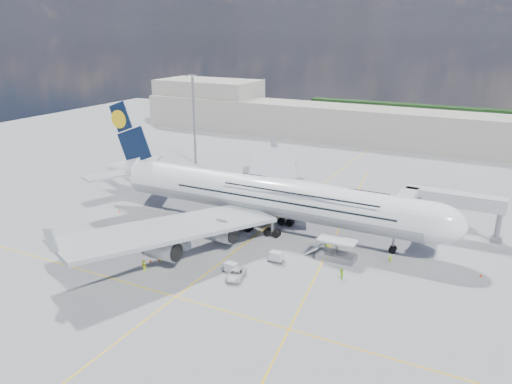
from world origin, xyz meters
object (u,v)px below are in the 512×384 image
at_px(jet_bridge, 435,202).
at_px(dolly_nose_near, 276,256).
at_px(baggage_tug, 183,244).
at_px(crew_loader, 341,274).
at_px(cone_wing_left_inner, 293,203).
at_px(crew_tug, 144,266).
at_px(dolly_row_c, 213,232).
at_px(cargo_loader, 335,252).
at_px(crew_nose, 390,259).
at_px(crew_wing, 161,257).
at_px(light_mast, 194,119).
at_px(service_van, 236,274).
at_px(catering_truck_inner, 259,195).
at_px(cone_wing_right_outer, 150,261).
at_px(airliner, 267,195).
at_px(dolly_row_b, 210,235).
at_px(catering_truck_outer, 280,164).
at_px(cone_wing_right_inner, 159,259).
at_px(dolly_back, 148,245).
at_px(dolly_nose_far, 231,267).
at_px(cone_tail, 120,211).
at_px(dolly_row_a, 134,244).
at_px(cone_nose, 481,275).
at_px(cone_wing_left_outer, 280,193).
at_px(crew_van, 327,242).

xyz_separation_m(jet_bridge, dolly_nose_near, (-21.58, -23.57, -5.89)).
distance_m(baggage_tug, crew_loader, 29.05).
bearing_deg(cone_wing_left_inner, crew_tug, -101.98).
bearing_deg(dolly_row_c, baggage_tug, -100.72).
height_order(cargo_loader, crew_tug, cargo_loader).
height_order(crew_nose, crew_wing, crew_wing).
xyz_separation_m(light_mast, service_van, (45.03, -55.89, -12.50)).
height_order(baggage_tug, catering_truck_inner, catering_truck_inner).
bearing_deg(baggage_tug, service_van, -12.89).
distance_m(crew_tug, cone_wing_right_outer, 3.51).
bearing_deg(airliner, dolly_row_b, -130.91).
xyz_separation_m(catering_truck_outer, cone_wing_right_outer, (3.92, -61.58, -1.80)).
xyz_separation_m(cargo_loader, dolly_row_b, (-24.28, -1.81, -0.91)).
bearing_deg(catering_truck_inner, dolly_nose_near, -40.75).
bearing_deg(baggage_tug, crew_nose, 26.28).
bearing_deg(dolly_nose_near, cone_wing_right_inner, -154.05).
xyz_separation_m(dolly_back, catering_truck_outer, (-0.53, 57.90, 1.03)).
height_order(baggage_tug, catering_truck_outer, catering_truck_outer).
bearing_deg(dolly_row_c, crew_wing, -94.15).
xyz_separation_m(crew_loader, crew_wing, (-29.26, -7.85, -0.11)).
bearing_deg(light_mast, dolly_nose_far, -51.50).
relative_size(cargo_loader, crew_tug, 4.40).
bearing_deg(dolly_nose_near, catering_truck_outer, 113.58).
distance_m(dolly_nose_far, cone_tail, 37.73).
xyz_separation_m(dolly_nose_near, crew_loader, (11.77, -1.03, 0.01)).
relative_size(dolly_row_b, baggage_tug, 1.08).
relative_size(crew_nose, cone_tail, 2.61).
bearing_deg(dolly_row_a, dolly_row_b, 50.14).
bearing_deg(crew_wing, airliner, -5.99).
bearing_deg(crew_nose, crew_tug, -163.42).
bearing_deg(cone_wing_left_inner, light_mast, 153.67).
distance_m(dolly_nose_far, cone_nose, 39.99).
distance_m(jet_bridge, catering_truck_outer, 52.77).
distance_m(airliner, cone_wing_left_inner, 16.90).
xyz_separation_m(dolly_nose_far, cone_wing_left_outer, (-9.72, 40.51, -0.63)).
bearing_deg(cone_wing_left_inner, cone_wing_right_outer, -104.78).
bearing_deg(cone_wing_left_outer, crew_van, -49.60).
distance_m(light_mast, dolly_back, 61.01).
relative_size(crew_loader, cone_tail, 3.19).
distance_m(light_mast, dolly_nose_near, 68.88).
relative_size(airliner, dolly_row_a, 22.66).
distance_m(airliner, cone_wing_left_outer, 22.97).
relative_size(dolly_row_a, crew_tug, 1.80).
relative_size(cone_nose, cone_wing_right_inner, 0.94).
height_order(baggage_tug, crew_nose, baggage_tug).
xyz_separation_m(crew_nose, crew_loader, (-5.57, -9.39, 0.18)).
bearing_deg(catering_truck_outer, service_van, -35.44).
relative_size(dolly_nose_near, catering_truck_outer, 0.35).
bearing_deg(cone_nose, crew_van, -179.72).
distance_m(jet_bridge, cone_wing_right_outer, 52.97).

